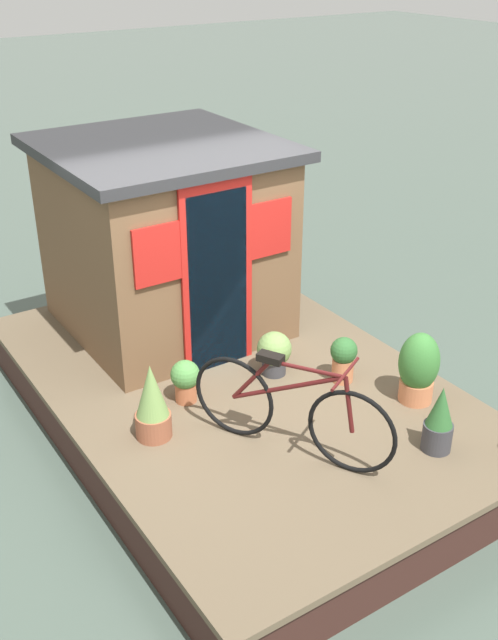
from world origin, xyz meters
name	(u,v)px	position (x,y,z in m)	size (l,w,h in m)	color
ground_plane	(237,424)	(0.00, 0.00, 0.00)	(60.00, 60.00, 0.00)	#47564C
houseboat_deck	(237,402)	(0.00, 0.00, 0.25)	(4.86, 3.19, 0.50)	brown
houseboat_cabin	(165,237)	(1.32, 0.00, 1.46)	(2.18, 2.12, 1.91)	brown
bicycle	(291,410)	(-1.13, 0.22, 0.89)	(1.52, 0.85, 0.85)	black
potted_plant_thyme	(343,358)	(-0.54, -0.80, 0.74)	(0.25, 0.25, 0.43)	#C6754C
potted_plant_basil	(439,420)	(-1.74, -0.76, 0.77)	(0.24, 0.24, 0.57)	#38383D
potted_plant_succulent	(185,379)	(-0.05, 0.56, 0.72)	(0.26, 0.26, 0.39)	#B2603D
potted_plant_mint	(274,352)	(-0.10, -0.34, 0.73)	(0.32, 0.32, 0.42)	#38383D
potted_plant_rosemary	(152,403)	(-0.36, 1.03, 0.82)	(0.30, 0.30, 0.66)	#935138
potted_plant_ivy	(418,368)	(-1.14, -1.12, 0.83)	(0.35, 0.35, 0.65)	#C6754C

